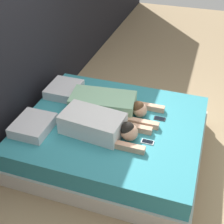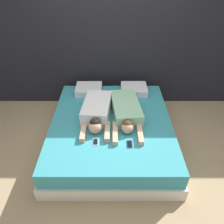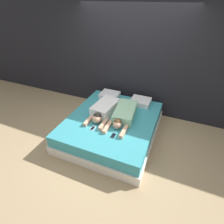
{
  "view_description": "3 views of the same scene",
  "coord_description": "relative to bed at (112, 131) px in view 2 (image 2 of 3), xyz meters",
  "views": [
    {
      "loc": [
        -2.72,
        -0.9,
        2.68
      ],
      "look_at": [
        0.0,
        0.0,
        0.59
      ],
      "focal_mm": 50.0,
      "sensor_mm": 36.0,
      "label": 1
    },
    {
      "loc": [
        0.01,
        -2.56,
        2.5
      ],
      "look_at": [
        0.0,
        0.0,
        0.59
      ],
      "focal_mm": 35.0,
      "sensor_mm": 36.0,
      "label": 2
    },
    {
      "loc": [
        1.16,
        -2.76,
        2.62
      ],
      "look_at": [
        0.0,
        0.0,
        0.59
      ],
      "focal_mm": 28.0,
      "sensor_mm": 36.0,
      "label": 3
    }
  ],
  "objects": [
    {
      "name": "ground_plane",
      "position": [
        0.0,
        0.0,
        -0.22
      ],
      "size": [
        12.0,
        12.0,
        0.0
      ],
      "primitive_type": "plane",
      "color": "#9E8460"
    },
    {
      "name": "wall_back",
      "position": [
        0.0,
        1.21,
        1.08
      ],
      "size": [
        12.0,
        0.06,
        2.6
      ],
      "color": "black",
      "rests_on": "ground_plane"
    },
    {
      "name": "bed",
      "position": [
        0.0,
        0.0,
        0.0
      ],
      "size": [
        1.84,
        2.11,
        0.44
      ],
      "color": "beige",
      "rests_on": "ground_plane"
    },
    {
      "name": "pillow_head_left",
      "position": [
        -0.4,
        0.8,
        0.28
      ],
      "size": [
        0.45,
        0.4,
        0.12
      ],
      "color": "silver",
      "rests_on": "bed"
    },
    {
      "name": "pillow_head_right",
      "position": [
        0.4,
        0.8,
        0.28
      ],
      "size": [
        0.45,
        0.4,
        0.12
      ],
      "color": "silver",
      "rests_on": "bed"
    },
    {
      "name": "person_left",
      "position": [
        -0.22,
        0.07,
        0.33
      ],
      "size": [
        0.46,
        0.99,
        0.23
      ],
      "color": "silver",
      "rests_on": "bed"
    },
    {
      "name": "person_right",
      "position": [
        0.22,
        0.11,
        0.32
      ],
      "size": [
        0.49,
        1.14,
        0.2
      ],
      "color": "#8CBF99",
      "rests_on": "bed"
    },
    {
      "name": "cell_phone_left",
      "position": [
        -0.21,
        -0.47,
        0.23
      ],
      "size": [
        0.07,
        0.14,
        0.01
      ],
      "color": "silver",
      "rests_on": "bed"
    },
    {
      "name": "cell_phone_right",
      "position": [
        0.24,
        -0.51,
        0.23
      ],
      "size": [
        0.07,
        0.14,
        0.01
      ],
      "color": "#2D2D33",
      "rests_on": "bed"
    }
  ]
}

